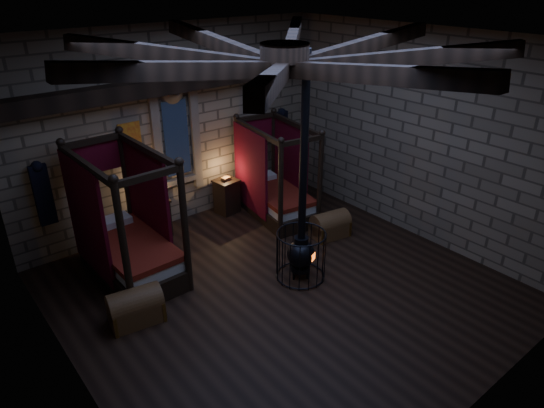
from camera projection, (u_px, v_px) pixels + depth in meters
room at (280, 73)px, 6.99m from camera, size 7.02×7.02×4.29m
bed_left at (129, 245)px, 8.79m from camera, size 1.25×2.29×2.36m
bed_right at (275, 193)px, 10.98m from camera, size 1.37×2.16×2.11m
trunk_left at (136, 307)px, 7.68m from camera, size 0.89×0.64×0.60m
trunk_right at (330, 225)px, 10.17m from camera, size 0.84×0.61×0.57m
nightstand_left at (157, 217)px, 10.14m from camera, size 0.55×0.53×1.01m
nightstand_right at (227, 196)px, 11.11m from camera, size 0.55×0.53×0.87m
stove at (301, 250)px, 8.65m from camera, size 0.90×0.90×4.05m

